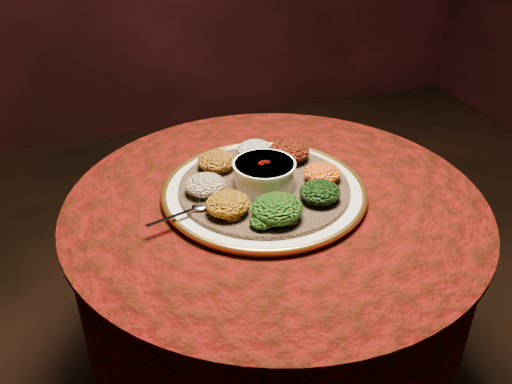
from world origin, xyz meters
name	(u,v)px	position (x,y,z in m)	size (l,w,h in m)	color
table	(274,263)	(0.00, 0.00, 0.55)	(0.96, 0.96, 0.73)	black
platter	(264,192)	(-0.02, 0.03, 0.75)	(0.57, 0.57, 0.02)	beige
injera	(264,188)	(-0.02, 0.03, 0.76)	(0.39, 0.39, 0.01)	brown
stew_bowl	(264,173)	(-0.02, 0.03, 0.80)	(0.14, 0.14, 0.06)	white
spoon	(197,208)	(-0.19, -0.01, 0.77)	(0.15, 0.05, 0.01)	silver
portion_ayib	(255,150)	(0.01, 0.16, 0.78)	(0.09, 0.08, 0.04)	silver
portion_kitfo	(289,151)	(0.08, 0.12, 0.79)	(0.10, 0.10, 0.05)	black
portion_tikil	(322,173)	(0.12, 0.00, 0.78)	(0.09, 0.08, 0.04)	#B9770F
portion_gomen	(320,192)	(0.07, -0.07, 0.78)	(0.09, 0.09, 0.04)	black
portion_mixveg	(277,209)	(-0.04, -0.10, 0.79)	(0.11, 0.10, 0.05)	#9A2C09
portion_kik	(228,204)	(-0.13, -0.05, 0.78)	(0.10, 0.09, 0.05)	#9D5B0D
portion_timatim	(205,185)	(-0.15, 0.04, 0.78)	(0.09, 0.09, 0.04)	maroon
portion_shiro	(217,161)	(-0.09, 0.14, 0.78)	(0.09, 0.09, 0.04)	#955F12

